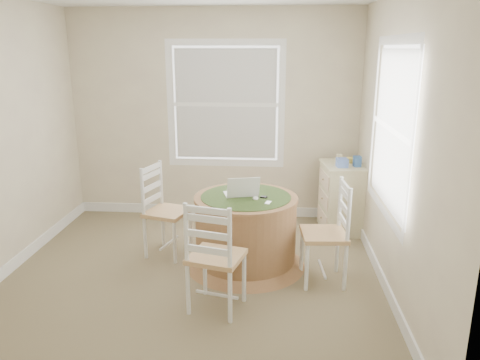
{
  "coord_description": "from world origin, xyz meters",
  "views": [
    {
      "loc": [
        0.78,
        -4.0,
        2.13
      ],
      "look_at": [
        0.43,
        0.45,
        0.86
      ],
      "focal_mm": 35.0,
      "sensor_mm": 36.0,
      "label": 1
    }
  ],
  "objects_px": {
    "chair_left": "(168,212)",
    "corner_chest": "(341,197)",
    "chair_near": "(216,256)",
    "laptop": "(241,192)",
    "chair_right": "(324,234)",
    "round_table": "(246,228)"
  },
  "relations": [
    {
      "from": "chair_left",
      "to": "corner_chest",
      "type": "xyz_separation_m",
      "value": [
        1.9,
        0.83,
        -0.06
      ]
    },
    {
      "from": "chair_near",
      "to": "corner_chest",
      "type": "height_order",
      "value": "chair_near"
    },
    {
      "from": "laptop",
      "to": "corner_chest",
      "type": "height_order",
      "value": "laptop"
    },
    {
      "from": "chair_right",
      "to": "laptop",
      "type": "height_order",
      "value": "chair_right"
    },
    {
      "from": "chair_left",
      "to": "corner_chest",
      "type": "relative_size",
      "value": 1.16
    },
    {
      "from": "chair_right",
      "to": "round_table",
      "type": "bearing_deg",
      "value": -115.51
    },
    {
      "from": "laptop",
      "to": "corner_chest",
      "type": "xyz_separation_m",
      "value": [
        1.12,
        1.0,
        -0.35
      ]
    },
    {
      "from": "chair_left",
      "to": "chair_near",
      "type": "xyz_separation_m",
      "value": [
        0.65,
        -1.03,
        0.0
      ]
    },
    {
      "from": "laptop",
      "to": "corner_chest",
      "type": "bearing_deg",
      "value": -154.07
    },
    {
      "from": "chair_near",
      "to": "corner_chest",
      "type": "xyz_separation_m",
      "value": [
        1.26,
        1.86,
        -0.06
      ]
    },
    {
      "from": "round_table",
      "to": "corner_chest",
      "type": "bearing_deg",
      "value": 58.1
    },
    {
      "from": "corner_chest",
      "to": "laptop",
      "type": "bearing_deg",
      "value": -145.02
    },
    {
      "from": "laptop",
      "to": "corner_chest",
      "type": "relative_size",
      "value": 0.46
    },
    {
      "from": "chair_near",
      "to": "chair_right",
      "type": "xyz_separation_m",
      "value": [
        0.93,
        0.55,
        0.0
      ]
    },
    {
      "from": "chair_left",
      "to": "chair_right",
      "type": "distance_m",
      "value": 1.65
    },
    {
      "from": "chair_near",
      "to": "chair_right",
      "type": "height_order",
      "value": "same"
    },
    {
      "from": "chair_left",
      "to": "laptop",
      "type": "bearing_deg",
      "value": -85.5
    },
    {
      "from": "chair_near",
      "to": "corner_chest",
      "type": "relative_size",
      "value": 1.16
    },
    {
      "from": "chair_left",
      "to": "chair_right",
      "type": "bearing_deg",
      "value": -90.65
    },
    {
      "from": "chair_near",
      "to": "chair_right",
      "type": "relative_size",
      "value": 1.0
    },
    {
      "from": "chair_near",
      "to": "laptop",
      "type": "relative_size",
      "value": 2.5
    },
    {
      "from": "chair_right",
      "to": "corner_chest",
      "type": "bearing_deg",
      "value": 161.58
    }
  ]
}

